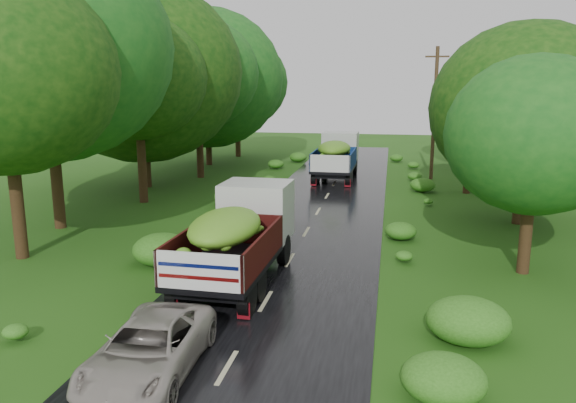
% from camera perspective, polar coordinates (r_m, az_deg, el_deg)
% --- Properties ---
extents(ground, '(120.00, 120.00, 0.00)m').
position_cam_1_polar(ground, '(13.34, -6.22, -16.47)').
color(ground, '#1F490F').
rests_on(ground, ground).
extents(road, '(6.50, 80.00, 0.02)m').
position_cam_1_polar(road, '(17.74, -1.57, -8.91)').
color(road, black).
rests_on(road, ground).
extents(road_lines, '(0.12, 69.60, 0.00)m').
position_cam_1_polar(road_lines, '(18.66, -0.93, -7.80)').
color(road_lines, '#BFB78C').
rests_on(road_lines, road).
extents(truck_near, '(2.60, 6.91, 2.87)m').
position_cam_1_polar(truck_near, '(18.22, -4.91, -3.05)').
color(truck_near, black).
rests_on(truck_near, ground).
extents(truck_far, '(2.59, 7.02, 2.93)m').
position_cam_1_polar(truck_far, '(37.63, 4.98, 4.81)').
color(truck_far, black).
rests_on(truck_far, ground).
extents(car, '(2.17, 4.45, 1.22)m').
position_cam_1_polar(car, '(13.08, -13.94, -14.29)').
color(car, '#A49B92').
rests_on(car, road).
extents(utility_pole, '(1.51, 0.24, 8.61)m').
position_cam_1_polar(utility_pole, '(38.32, 14.65, 8.77)').
color(utility_pole, '#382616').
rests_on(utility_pole, ground).
extents(trees_left, '(6.51, 33.52, 9.82)m').
position_cam_1_polar(trees_left, '(35.44, -12.76, 12.48)').
color(trees_left, black).
rests_on(trees_left, ground).
extents(trees_right, '(6.59, 30.24, 8.27)m').
position_cam_1_polar(trees_right, '(33.48, 20.82, 9.45)').
color(trees_right, black).
rests_on(trees_right, ground).
extents(shrubs, '(11.90, 44.00, 0.70)m').
position_cam_1_polar(shrubs, '(26.14, 2.51, -1.26)').
color(shrubs, '#2C6718').
rests_on(shrubs, ground).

